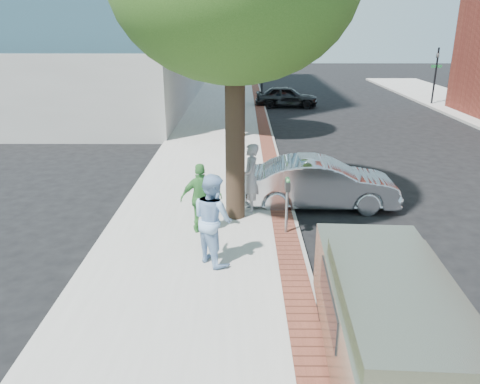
{
  "coord_description": "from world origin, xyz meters",
  "views": [
    {
      "loc": [
        -0.41,
        -10.13,
        5.16
      ],
      "look_at": [
        -0.47,
        0.96,
        1.2
      ],
      "focal_mm": 35.0,
      "sensor_mm": 36.0,
      "label": 1
    }
  ],
  "objects_px": {
    "bg_car": "(287,96)",
    "van": "(388,319)",
    "person_officer": "(213,219)",
    "person_gray": "(251,178)",
    "sedan_silver": "(321,183)",
    "person_green": "(201,198)",
    "parking_meter": "(287,194)"
  },
  "relations": [
    {
      "from": "parking_meter",
      "to": "sedan_silver",
      "type": "bearing_deg",
      "value": 61.35
    },
    {
      "from": "sedan_silver",
      "to": "bg_car",
      "type": "distance_m",
      "value": 18.27
    },
    {
      "from": "person_green",
      "to": "bg_car",
      "type": "xyz_separation_m",
      "value": [
        3.97,
        20.4,
        -0.35
      ]
    },
    {
      "from": "person_officer",
      "to": "van",
      "type": "distance_m",
      "value": 4.43
    },
    {
      "from": "person_gray",
      "to": "sedan_silver",
      "type": "xyz_separation_m",
      "value": [
        2.11,
        0.68,
        -0.39
      ]
    },
    {
      "from": "parking_meter",
      "to": "sedan_silver",
      "type": "xyz_separation_m",
      "value": [
        1.22,
        2.23,
        -0.47
      ]
    },
    {
      "from": "bg_car",
      "to": "person_green",
      "type": "bearing_deg",
      "value": 173.27
    },
    {
      "from": "person_officer",
      "to": "person_gray",
      "type": "bearing_deg",
      "value": -54.11
    },
    {
      "from": "person_gray",
      "to": "sedan_silver",
      "type": "distance_m",
      "value": 2.25
    },
    {
      "from": "person_officer",
      "to": "bg_car",
      "type": "xyz_separation_m",
      "value": [
        3.58,
        22.03,
        -0.47
      ]
    },
    {
      "from": "person_green",
      "to": "bg_car",
      "type": "distance_m",
      "value": 20.78
    },
    {
      "from": "bg_car",
      "to": "van",
      "type": "xyz_separation_m",
      "value": [
        -0.72,
        -25.4,
        0.26
      ]
    },
    {
      "from": "person_green",
      "to": "sedan_silver",
      "type": "distance_m",
      "value": 4.01
    },
    {
      "from": "person_gray",
      "to": "person_officer",
      "type": "height_order",
      "value": "person_officer"
    },
    {
      "from": "person_gray",
      "to": "person_green",
      "type": "height_order",
      "value": "person_gray"
    },
    {
      "from": "person_gray",
      "to": "van",
      "type": "bearing_deg",
      "value": 17.97
    },
    {
      "from": "parking_meter",
      "to": "bg_car",
      "type": "bearing_deg",
      "value": 84.94
    },
    {
      "from": "parking_meter",
      "to": "van",
      "type": "relative_size",
      "value": 0.31
    },
    {
      "from": "parking_meter",
      "to": "person_officer",
      "type": "height_order",
      "value": "person_officer"
    },
    {
      "from": "van",
      "to": "person_green",
      "type": "bearing_deg",
      "value": 126.09
    },
    {
      "from": "person_officer",
      "to": "van",
      "type": "bearing_deg",
      "value": -178.06
    },
    {
      "from": "sedan_silver",
      "to": "person_gray",
      "type": "bearing_deg",
      "value": 109.3
    },
    {
      "from": "parking_meter",
      "to": "person_gray",
      "type": "height_order",
      "value": "person_gray"
    },
    {
      "from": "person_gray",
      "to": "person_officer",
      "type": "bearing_deg",
      "value": -14.86
    },
    {
      "from": "van",
      "to": "person_gray",
      "type": "bearing_deg",
      "value": 110.17
    },
    {
      "from": "person_gray",
      "to": "sedan_silver",
      "type": "relative_size",
      "value": 0.44
    },
    {
      "from": "sedan_silver",
      "to": "van",
      "type": "relative_size",
      "value": 0.92
    },
    {
      "from": "person_officer",
      "to": "van",
      "type": "relative_size",
      "value": 0.42
    },
    {
      "from": "bg_car",
      "to": "person_gray",
      "type": "bearing_deg",
      "value": 176.15
    },
    {
      "from": "parking_meter",
      "to": "person_gray",
      "type": "relative_size",
      "value": 0.76
    },
    {
      "from": "person_gray",
      "to": "van",
      "type": "distance_m",
      "value": 6.77
    },
    {
      "from": "van",
      "to": "parking_meter",
      "type": "bearing_deg",
      "value": 105.68
    }
  ]
}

